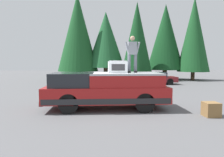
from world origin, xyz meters
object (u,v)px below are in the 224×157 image
object	(u,v)px
pickup_truck	(106,90)
wooden_crate	(211,109)
parked_car_maroon	(155,78)
person_on_truck_bed	(132,53)
compressor_unit	(118,67)

from	to	relation	value
pickup_truck	wooden_crate	distance (m)	4.43
pickup_truck	parked_car_maroon	size ratio (longest dim) A/B	1.35
person_on_truck_bed	parked_car_maroon	size ratio (longest dim) A/B	0.41
compressor_unit	parked_car_maroon	world-z (taller)	compressor_unit
compressor_unit	wooden_crate	distance (m)	4.24
person_on_truck_bed	compressor_unit	bearing A→B (deg)	103.52
pickup_truck	compressor_unit	size ratio (longest dim) A/B	6.60
pickup_truck	wooden_crate	world-z (taller)	pickup_truck
person_on_truck_bed	parked_car_maroon	xyz separation A→B (m)	(10.07, -3.87, -1.97)
compressor_unit	parked_car_maroon	size ratio (longest dim) A/B	0.20
parked_car_maroon	wooden_crate	size ratio (longest dim) A/B	7.32
pickup_truck	wooden_crate	size ratio (longest dim) A/B	9.89
compressor_unit	person_on_truck_bed	size ratio (longest dim) A/B	0.50
compressor_unit	pickup_truck	bearing A→B (deg)	85.28
pickup_truck	person_on_truck_bed	world-z (taller)	person_on_truck_bed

